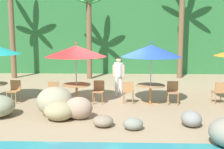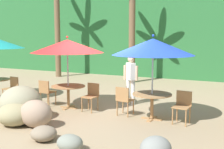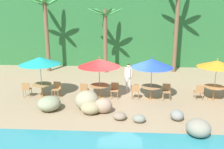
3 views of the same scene
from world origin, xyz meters
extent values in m
plane|color=#937F60|center=(0.00, 0.00, 0.00)|extent=(120.00, 120.00, 0.00)
cube|color=#937F60|center=(0.00, 0.00, 0.00)|extent=(18.00, 5.20, 0.01)
cube|color=#286633|center=(0.00, 9.00, 3.00)|extent=(28.00, 2.40, 6.00)
ellipsoid|color=gray|center=(2.59, -2.72, 0.23)|extent=(0.59, 0.68, 0.46)
ellipsoid|color=#7F6F5B|center=(0.02, -2.83, 0.17)|extent=(0.60, 0.57, 0.34)
ellipsoid|color=gray|center=(-1.64, -1.77, 0.48)|extent=(1.18, 1.18, 0.96)
ellipsoid|color=gray|center=(0.88, -3.07, 0.17)|extent=(0.56, 0.47, 0.35)
ellipsoid|color=#938861|center=(-1.38, -2.27, 0.30)|extent=(0.97, 0.90, 0.60)
ellipsoid|color=#9C8069|center=(-0.80, -2.13, 0.36)|extent=(0.89, 0.72, 0.71)
cylinder|color=#9E7042|center=(-3.49, -0.39, 0.23)|extent=(0.04, 0.04, 0.45)
cylinder|color=#9E7042|center=(-3.84, -0.35, 0.23)|extent=(0.04, 0.04, 0.45)
cylinder|color=#9E7042|center=(-3.44, -0.04, 0.23)|extent=(0.04, 0.04, 0.45)
cylinder|color=#9E7042|center=(-3.80, 0.01, 0.23)|extent=(0.04, 0.04, 0.45)
cube|color=#9E7042|center=(-3.64, -0.19, 0.47)|extent=(0.47, 0.47, 0.03)
cube|color=#9E7042|center=(-3.62, 0.00, 0.66)|extent=(0.42, 0.09, 0.42)
cylinder|color=silver|center=(-1.19, -0.10, 1.06)|extent=(0.04, 0.04, 2.12)
cone|color=red|center=(-1.19, -0.10, 2.02)|extent=(2.34, 2.34, 0.42)
sphere|color=red|center=(-1.19, -0.10, 2.31)|extent=(0.07, 0.07, 0.07)
cube|color=#A37547|center=(-1.19, -0.10, 0.01)|extent=(0.60, 0.12, 0.03)
cube|color=#A37547|center=(-1.19, -0.10, 0.01)|extent=(0.12, 0.60, 0.03)
cylinder|color=#A37547|center=(-1.19, -0.10, 0.37)|extent=(0.09, 0.09, 0.71)
cylinder|color=#A37547|center=(-1.19, -0.10, 0.72)|extent=(1.10, 1.10, 0.03)
cylinder|color=#9E7042|center=(-0.17, -0.36, 0.23)|extent=(0.04, 0.04, 0.45)
cylinder|color=#9E7042|center=(-0.53, -0.33, 0.23)|extent=(0.04, 0.04, 0.45)
cylinder|color=#9E7042|center=(-0.15, 0.00, 0.23)|extent=(0.04, 0.04, 0.45)
cylinder|color=#9E7042|center=(-0.50, 0.02, 0.23)|extent=(0.04, 0.04, 0.45)
cube|color=#9E7042|center=(-0.34, -0.17, 0.47)|extent=(0.45, 0.45, 0.03)
cube|color=#9E7042|center=(-0.32, 0.03, 0.66)|extent=(0.42, 0.07, 0.42)
cylinder|color=#9E7042|center=(-2.21, 0.11, 0.23)|extent=(0.04, 0.04, 0.45)
cylinder|color=#9E7042|center=(-1.85, 0.10, 0.23)|extent=(0.04, 0.04, 0.45)
cylinder|color=#9E7042|center=(-2.22, -0.25, 0.23)|extent=(0.04, 0.04, 0.45)
cylinder|color=#9E7042|center=(-1.86, -0.26, 0.23)|extent=(0.04, 0.04, 0.45)
cube|color=#9E7042|center=(-2.04, -0.07, 0.47)|extent=(0.44, 0.44, 0.03)
cube|color=#9E7042|center=(-2.04, -0.27, 0.66)|extent=(0.42, 0.05, 0.42)
cylinder|color=silver|center=(1.67, -0.15, 1.07)|extent=(0.04, 0.04, 2.15)
cone|color=blue|center=(1.67, -0.15, 2.05)|extent=(2.27, 2.27, 0.45)
sphere|color=blue|center=(1.67, -0.15, 2.35)|extent=(0.07, 0.07, 0.07)
cube|color=#A37547|center=(1.67, -0.15, 0.01)|extent=(0.60, 0.12, 0.03)
cube|color=#A37547|center=(1.67, -0.15, 0.01)|extent=(0.12, 0.60, 0.03)
cylinder|color=#A37547|center=(1.67, -0.15, 0.37)|extent=(0.09, 0.09, 0.71)
cylinder|color=#A37547|center=(1.67, -0.15, 0.72)|extent=(1.10, 1.10, 0.03)
cylinder|color=#9E7042|center=(2.68, -0.42, 0.23)|extent=(0.04, 0.04, 0.45)
cylinder|color=#9E7042|center=(2.32, -0.39, 0.23)|extent=(0.04, 0.04, 0.45)
cylinder|color=#9E7042|center=(2.71, -0.07, 0.23)|extent=(0.04, 0.04, 0.45)
cylinder|color=#9E7042|center=(2.35, -0.03, 0.23)|extent=(0.04, 0.04, 0.45)
cube|color=#9E7042|center=(2.52, -0.23, 0.47)|extent=(0.46, 0.46, 0.03)
cube|color=#9E7042|center=(2.53, -0.03, 0.66)|extent=(0.42, 0.07, 0.42)
cylinder|color=#9E7042|center=(0.66, 0.12, 0.23)|extent=(0.04, 0.04, 0.45)
cylinder|color=#9E7042|center=(1.02, 0.09, 0.23)|extent=(0.04, 0.04, 0.45)
cylinder|color=#9E7042|center=(0.63, -0.24, 0.23)|extent=(0.04, 0.04, 0.45)
cylinder|color=#9E7042|center=(0.98, -0.27, 0.23)|extent=(0.04, 0.04, 0.45)
cube|color=#9E7042|center=(0.82, -0.08, 0.47)|extent=(0.46, 0.46, 0.03)
cube|color=#9E7042|center=(0.80, -0.28, 0.66)|extent=(0.42, 0.07, 0.42)
cylinder|color=#9E7042|center=(4.11, 0.15, 0.23)|extent=(0.04, 0.04, 0.45)
cylinder|color=#9E7042|center=(4.47, 0.17, 0.23)|extent=(0.04, 0.04, 0.45)
cylinder|color=#9E7042|center=(4.13, -0.20, 0.23)|extent=(0.04, 0.04, 0.45)
cylinder|color=#9E7042|center=(4.48, -0.19, 0.23)|extent=(0.04, 0.04, 0.45)
cube|color=#9E7042|center=(4.30, -0.02, 0.47)|extent=(0.44, 0.44, 0.03)
cube|color=#9E7042|center=(4.30, -0.22, 0.66)|extent=(0.42, 0.06, 0.42)
cylinder|color=brown|center=(-6.01, 5.89, 2.84)|extent=(0.32, 0.32, 5.68)
cylinder|color=brown|center=(-1.36, 5.78, 2.43)|extent=(0.32, 0.32, 4.87)
ellipsoid|color=#388942|center=(-1.81, 6.33, 4.67)|extent=(1.14, 1.28, 0.66)
cylinder|color=brown|center=(4.12, 6.20, 3.10)|extent=(0.32, 0.32, 6.20)
cylinder|color=white|center=(0.34, 1.27, 0.43)|extent=(0.13, 0.13, 0.86)
cylinder|color=white|center=(0.52, 1.27, 0.43)|extent=(0.13, 0.13, 0.86)
cube|color=white|center=(0.43, 1.27, 1.15)|extent=(0.39, 0.37, 0.58)
cylinder|color=#D6AD89|center=(0.21, 1.27, 1.10)|extent=(0.08, 0.08, 0.50)
cylinder|color=#D6AD89|center=(0.65, 1.27, 1.10)|extent=(0.08, 0.08, 0.50)
sphere|color=#D6AD89|center=(0.43, 1.27, 1.56)|extent=(0.21, 0.21, 0.21)
sphere|color=black|center=(0.43, 1.27, 1.61)|extent=(0.18, 0.18, 0.18)
camera|label=1|loc=(0.53, -10.46, 2.68)|focal=43.82mm
camera|label=2|loc=(4.14, -7.78, 2.33)|focal=46.37mm
camera|label=3|loc=(0.25, -12.70, 4.74)|focal=38.11mm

